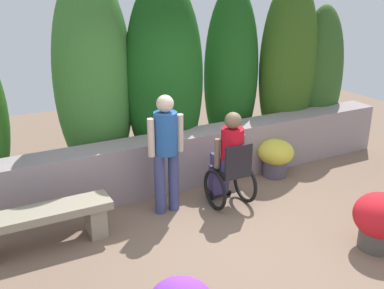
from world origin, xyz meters
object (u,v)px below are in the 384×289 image
at_px(person_standing_companion, 166,147).
at_px(flower_pot_purple_near, 380,220).
at_px(stone_bench, 42,222).
at_px(person_in_wheelchair, 229,162).
at_px(flower_pot_red_accent, 276,156).

relative_size(person_standing_companion, flower_pot_purple_near, 2.35).
bearing_deg(stone_bench, person_in_wheelchair, -6.37).
bearing_deg(flower_pot_purple_near, person_in_wheelchair, 119.00).
distance_m(stone_bench, flower_pot_red_accent, 3.62).
bearing_deg(person_in_wheelchair, flower_pot_purple_near, -55.31).
bearing_deg(flower_pot_red_accent, stone_bench, -173.98).
xyz_separation_m(stone_bench, flower_pot_red_accent, (3.60, 0.38, 0.01)).
height_order(stone_bench, flower_pot_purple_near, flower_pot_purple_near).
xyz_separation_m(person_standing_companion, flower_pot_red_accent, (1.97, 0.25, -0.58)).
xyz_separation_m(flower_pot_purple_near, flower_pot_red_accent, (0.19, 2.18, -0.03)).
bearing_deg(person_standing_companion, flower_pot_purple_near, -44.20).
relative_size(person_in_wheelchair, person_standing_companion, 0.83).
distance_m(stone_bench, person_in_wheelchair, 2.47).
height_order(stone_bench, person_in_wheelchair, person_in_wheelchair).
bearing_deg(flower_pot_purple_near, flower_pot_red_accent, 85.01).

